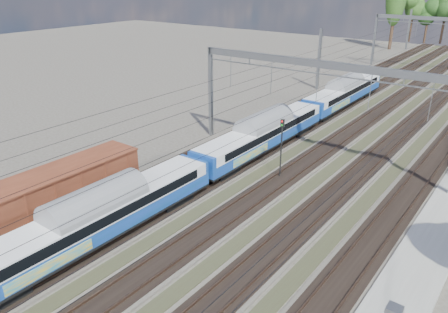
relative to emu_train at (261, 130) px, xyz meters
The scene contains 6 objects.
track_bed 17.11m from the emu_train, 74.63° to the left, with size 21.00×130.00×0.34m.
platform 18.75m from the emu_train, 27.63° to the right, with size 3.00×70.00×0.30m, color gray.
catenary 24.87m from the emu_train, 78.64° to the left, with size 25.65×130.00×9.00m.
emu_train is the anchor object (origin of this frame).
freight_boxcar 19.66m from the emu_train, 103.24° to the right, with size 2.87×13.85×3.57m.
signal_near 5.47m from the emu_train, 40.90° to the right, with size 0.36×0.34×5.07m.
Camera 1 is at (15.38, -3.67, 15.57)m, focal length 35.00 mm.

